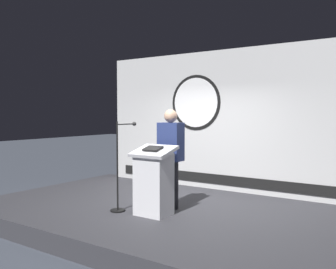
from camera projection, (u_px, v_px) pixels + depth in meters
The scene contains 6 objects.
ground_plane at pixel (167, 224), 6.33m from camera, with size 40.00×40.00×0.00m, color #383D47.
stage_platform at pixel (167, 216), 6.32m from camera, with size 6.40×4.00×0.30m, color #333338.
banner_display at pixel (216, 121), 7.76m from camera, with size 5.48×0.12×2.90m.
podium at pixel (154, 182), 5.79m from camera, with size 0.64×0.50×1.10m.
speaker_person at pixel (171, 158), 6.17m from camera, with size 0.40×0.26×1.66m.
microphone_stand at pixel (120, 179), 6.06m from camera, with size 0.24×0.59×1.47m.
Camera 1 is at (3.53, -5.14, 1.90)m, focal length 39.62 mm.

